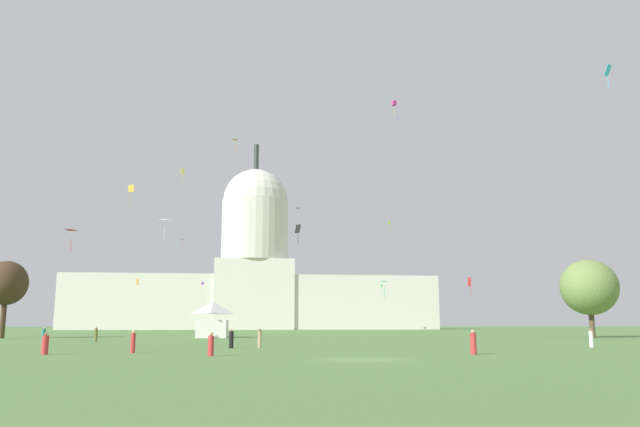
{
  "coord_description": "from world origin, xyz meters",
  "views": [
    {
      "loc": [
        -7.24,
        -37.84,
        2.16
      ],
      "look_at": [
        5.99,
        69.99,
        21.48
      ],
      "focal_mm": 34.74,
      "sensor_mm": 36.0,
      "label": 1
    }
  ],
  "objects_px": {
    "person_red_lawn_far_left": "(211,345)",
    "person_red_aisle_center": "(45,345)",
    "kite_orange_low": "(137,282)",
    "person_black_front_right": "(231,339)",
    "kite_cyan_mid": "(608,72)",
    "event_tent": "(213,320)",
    "kite_magenta_high": "(394,103)",
    "kite_yellow_high": "(182,171)",
    "kite_lime_mid": "(389,223)",
    "kite_white_low": "(164,223)",
    "person_white_mid_center": "(591,339)",
    "tree_east_mid": "(589,287)",
    "person_tan_front_center": "(260,339)",
    "kite_red_low": "(470,283)",
    "kite_pink_mid": "(181,242)",
    "person_teal_back_right": "(44,335)",
    "person_olive_back_left": "(96,335)",
    "kite_violet_low": "(203,283)",
    "kite_orange_high": "(236,141)",
    "tree_west_far": "(6,283)",
    "kite_red_low_b": "(69,234)",
    "kite_black_low": "(298,230)",
    "kite_blue_mid": "(296,209)",
    "kite_gold_mid": "(131,190)",
    "kite_turquoise_low": "(383,284)",
    "person_red_lawn_far_right": "(133,342)",
    "person_red_mid_right": "(473,343)",
    "kite_green_low": "(382,288)"
  },
  "relations": [
    {
      "from": "kite_blue_mid",
      "to": "kite_orange_low",
      "type": "bearing_deg",
      "value": -114.1
    },
    {
      "from": "event_tent",
      "to": "kite_magenta_high",
      "type": "relative_size",
      "value": 1.36
    },
    {
      "from": "tree_west_far",
      "to": "kite_red_low",
      "type": "bearing_deg",
      "value": -0.82
    },
    {
      "from": "person_red_lawn_far_right",
      "to": "kite_black_low",
      "type": "bearing_deg",
      "value": -59.18
    },
    {
      "from": "kite_orange_low",
      "to": "person_white_mid_center",
      "type": "bearing_deg",
      "value": -138.7
    },
    {
      "from": "kite_turquoise_low",
      "to": "person_red_lawn_far_left",
      "type": "bearing_deg",
      "value": 70.7
    },
    {
      "from": "kite_red_low",
      "to": "kite_black_low",
      "type": "bearing_deg",
      "value": 45.59
    },
    {
      "from": "person_teal_back_right",
      "to": "kite_green_low",
      "type": "relative_size",
      "value": 0.42
    },
    {
      "from": "kite_orange_high",
      "to": "person_teal_back_right",
      "type": "bearing_deg",
      "value": -133.6
    },
    {
      "from": "kite_turquoise_low",
      "to": "kite_red_low",
      "type": "bearing_deg",
      "value": 108.47
    },
    {
      "from": "event_tent",
      "to": "person_red_lawn_far_left",
      "type": "height_order",
      "value": "event_tent"
    },
    {
      "from": "person_olive_back_left",
      "to": "kite_pink_mid",
      "type": "distance_m",
      "value": 89.97
    },
    {
      "from": "person_black_front_right",
      "to": "kite_blue_mid",
      "type": "height_order",
      "value": "kite_blue_mid"
    },
    {
      "from": "event_tent",
      "to": "tree_east_mid",
      "type": "distance_m",
      "value": 58.51
    },
    {
      "from": "person_teal_back_right",
      "to": "kite_lime_mid",
      "type": "relative_size",
      "value": 0.56
    },
    {
      "from": "person_tan_front_center",
      "to": "kite_cyan_mid",
      "type": "xyz_separation_m",
      "value": [
        41.5,
        8.48,
        31.23
      ]
    },
    {
      "from": "event_tent",
      "to": "person_red_lawn_far_left",
      "type": "bearing_deg",
      "value": -85.06
    },
    {
      "from": "kite_violet_low",
      "to": "event_tent",
      "type": "bearing_deg",
      "value": -30.23
    },
    {
      "from": "tree_west_far",
      "to": "kite_red_low",
      "type": "height_order",
      "value": "tree_west_far"
    },
    {
      "from": "person_red_mid_right",
      "to": "kite_red_low",
      "type": "height_order",
      "value": "kite_red_low"
    },
    {
      "from": "person_tan_front_center",
      "to": "kite_red_low",
      "type": "height_order",
      "value": "kite_red_low"
    },
    {
      "from": "kite_cyan_mid",
      "to": "person_black_front_right",
      "type": "bearing_deg",
      "value": 33.57
    },
    {
      "from": "kite_black_low",
      "to": "person_red_lawn_far_left",
      "type": "bearing_deg",
      "value": 177.74
    },
    {
      "from": "person_red_lawn_far_left",
      "to": "kite_white_low",
      "type": "distance_m",
      "value": 58.52
    },
    {
      "from": "person_olive_back_left",
      "to": "kite_violet_low",
      "type": "distance_m",
      "value": 123.21
    },
    {
      "from": "person_red_aisle_center",
      "to": "person_black_front_right",
      "type": "distance_m",
      "value": 16.1
    },
    {
      "from": "kite_red_low",
      "to": "kite_orange_low",
      "type": "xyz_separation_m",
      "value": [
        -61.23,
        56.87,
        3.42
      ]
    },
    {
      "from": "person_teal_back_right",
      "to": "kite_violet_low",
      "type": "distance_m",
      "value": 126.16
    },
    {
      "from": "tree_east_mid",
      "to": "kite_yellow_high",
      "type": "xyz_separation_m",
      "value": [
        -69.35,
        65.13,
        32.51
      ]
    },
    {
      "from": "tree_east_mid",
      "to": "kite_green_low",
      "type": "bearing_deg",
      "value": 93.69
    },
    {
      "from": "person_black_front_right",
      "to": "kite_gold_mid",
      "type": "distance_m",
      "value": 67.9
    },
    {
      "from": "person_red_lawn_far_right",
      "to": "person_olive_back_left",
      "type": "xyz_separation_m",
      "value": [
        -9.48,
        30.37,
        0.06
      ]
    },
    {
      "from": "kite_yellow_high",
      "to": "kite_lime_mid",
      "type": "bearing_deg",
      "value": -10.25
    },
    {
      "from": "kite_red_low",
      "to": "kite_turquoise_low",
      "type": "distance_m",
      "value": 27.67
    },
    {
      "from": "person_red_lawn_far_right",
      "to": "person_olive_back_left",
      "type": "height_order",
      "value": "person_olive_back_left"
    },
    {
      "from": "person_red_lawn_far_right",
      "to": "person_red_aisle_center",
      "type": "bearing_deg",
      "value": 66.72
    },
    {
      "from": "kite_pink_mid",
      "to": "person_red_aisle_center",
      "type": "bearing_deg",
      "value": 13.65
    },
    {
      "from": "person_red_lawn_far_left",
      "to": "person_white_mid_center",
      "type": "bearing_deg",
      "value": -7.84
    },
    {
      "from": "person_teal_back_right",
      "to": "kite_cyan_mid",
      "type": "distance_m",
      "value": 73.51
    },
    {
      "from": "person_red_lawn_far_left",
      "to": "person_red_aisle_center",
      "type": "distance_m",
      "value": 12.12
    },
    {
      "from": "kite_blue_mid",
      "to": "tree_east_mid",
      "type": "bearing_deg",
      "value": 37.28
    },
    {
      "from": "person_white_mid_center",
      "to": "person_black_front_right",
      "type": "xyz_separation_m",
      "value": [
        -32.64,
        1.99,
        -0.0
      ]
    },
    {
      "from": "person_black_front_right",
      "to": "kite_red_low_b",
      "type": "bearing_deg",
      "value": -128.92
    },
    {
      "from": "person_red_mid_right",
      "to": "kite_green_low",
      "type": "height_order",
      "value": "kite_green_low"
    },
    {
      "from": "person_red_lawn_far_left",
      "to": "kite_blue_mid",
      "type": "distance_m",
      "value": 100.61
    },
    {
      "from": "tree_west_far",
      "to": "kite_red_low_b",
      "type": "bearing_deg",
      "value": -49.82
    },
    {
      "from": "event_tent",
      "to": "kite_orange_low",
      "type": "distance_m",
      "value": 59.69
    },
    {
      "from": "kite_orange_low",
      "to": "person_black_front_right",
      "type": "bearing_deg",
      "value": -154.6
    },
    {
      "from": "person_white_mid_center",
      "to": "person_red_mid_right",
      "type": "height_order",
      "value": "person_red_mid_right"
    },
    {
      "from": "kite_yellow_high",
      "to": "kite_blue_mid",
      "type": "xyz_separation_m",
      "value": [
        27.52,
        -16.82,
        -12.29
      ]
    }
  ]
}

